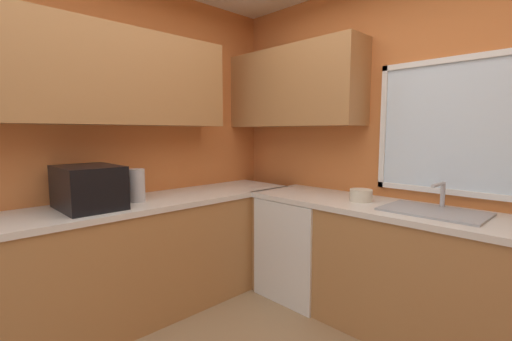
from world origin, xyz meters
TOP-DOWN VIEW (x-y plane):
  - room_shell at (-0.35, 0.41)m, footprint 3.55×3.37m
  - counter_run_left at (-1.40, 0.00)m, footprint 0.65×2.98m
  - counter_run_back at (0.21, 1.32)m, footprint 2.64×0.65m
  - dishwasher at (-0.74, 1.29)m, footprint 0.60×0.60m
  - microwave at (-1.40, -0.22)m, footprint 0.48×0.36m
  - kettle at (-1.38, 0.11)m, footprint 0.11×0.11m
  - sink_assembly at (0.28, 1.32)m, footprint 0.61×0.40m
  - bowl at (-0.23, 1.32)m, footprint 0.16×0.16m

SIDE VIEW (x-z plane):
  - dishwasher at x=-0.74m, z-range 0.00..0.84m
  - counter_run_left at x=-1.40m, z-range 0.00..0.88m
  - counter_run_back at x=0.21m, z-range 0.00..0.88m
  - sink_assembly at x=0.28m, z-range 0.80..0.99m
  - bowl at x=-0.23m, z-range 0.88..0.97m
  - kettle at x=-1.38m, z-range 0.88..1.13m
  - microwave at x=-1.40m, z-range 0.88..1.17m
  - room_shell at x=-0.35m, z-range 0.41..3.06m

